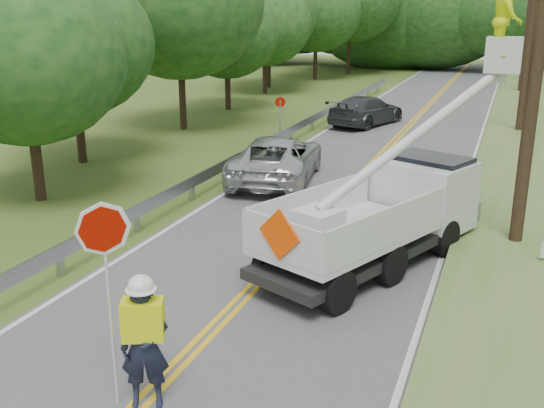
% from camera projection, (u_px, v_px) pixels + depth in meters
% --- Properties ---
extents(road, '(7.20, 96.00, 0.03)m').
position_uv_depth(road, '(357.00, 180.00, 21.02)').
color(road, '#535356').
rests_on(road, ground).
extents(guardrail, '(0.18, 48.00, 0.77)m').
position_uv_depth(guardrail, '(256.00, 149.00, 23.03)').
color(guardrail, '#94989C').
rests_on(guardrail, ground).
extents(utility_poles, '(1.60, 43.30, 10.00)m').
position_uv_depth(utility_poles, '(535.00, 16.00, 20.43)').
color(utility_poles, black).
rests_on(utility_poles, ground).
extents(treeline_left, '(10.82, 55.97, 10.40)m').
position_uv_depth(treeline_left, '(254.00, 12.00, 36.92)').
color(treeline_left, '#332319').
rests_on(treeline_left, ground).
extents(treeline_horizon, '(57.37, 13.82, 11.87)m').
position_uv_depth(treeline_horizon, '(456.00, 8.00, 57.29)').
color(treeline_horizon, '#123F16').
rests_on(treeline_horizon, ground).
extents(flagger, '(1.10, 0.77, 3.07)m').
position_uv_depth(flagger, '(143.00, 337.00, 8.78)').
color(flagger, '#191E33').
rests_on(flagger, road).
extents(bucket_truck, '(4.78, 6.37, 6.10)m').
position_uv_depth(bucket_truck, '(404.00, 196.00, 14.21)').
color(bucket_truck, black).
rests_on(bucket_truck, road).
extents(suv_silver, '(3.38, 5.77, 1.51)m').
position_uv_depth(suv_silver, '(277.00, 158.00, 20.70)').
color(suv_silver, silver).
rests_on(suv_silver, road).
extents(suv_darkgrey, '(3.34, 5.23, 1.41)m').
position_uv_depth(suv_darkgrey, '(366.00, 111.00, 30.67)').
color(suv_darkgrey, '#3B3F43').
rests_on(suv_darkgrey, road).
extents(stop_sign_permanent, '(0.42, 0.19, 2.08)m').
position_uv_depth(stop_sign_permanent, '(280.00, 115.00, 25.66)').
color(stop_sign_permanent, '#94989C').
rests_on(stop_sign_permanent, ground).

